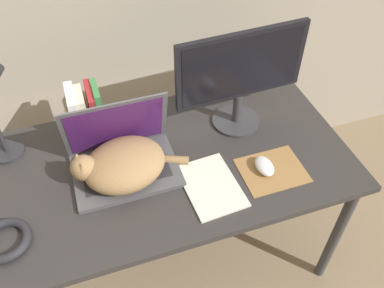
# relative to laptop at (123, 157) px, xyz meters

# --- Properties ---
(desk) EXTENTS (1.41, 0.74, 0.70)m
(desk) POSITION_rel_laptop_xyz_m (0.15, -0.02, -0.12)
(desk) COLOR #2D2B2B
(desk) RESTS_ON ground_plane
(laptop) EXTENTS (0.38, 0.28, 0.28)m
(laptop) POSITION_rel_laptop_xyz_m (0.00, 0.00, 0.00)
(laptop) COLOR #4C4C51
(laptop) RESTS_ON desk
(cat) EXTENTS (0.43, 0.31, 0.14)m
(cat) POSITION_rel_laptop_xyz_m (-0.01, -0.05, 0.02)
(cat) COLOR #99754C
(cat) RESTS_ON desk
(external_monitor) EXTENTS (0.52, 0.20, 0.42)m
(external_monitor) POSITION_rel_laptop_xyz_m (0.49, 0.10, 0.19)
(external_monitor) COLOR #333338
(external_monitor) RESTS_ON desk
(mousepad) EXTENTS (0.24, 0.19, 0.00)m
(mousepad) POSITION_rel_laptop_xyz_m (0.52, -0.20, -0.05)
(mousepad) COLOR olive
(mousepad) RESTS_ON desk
(computer_mouse) EXTENTS (0.06, 0.10, 0.04)m
(computer_mouse) POSITION_rel_laptop_xyz_m (0.49, -0.18, -0.03)
(computer_mouse) COLOR silver
(computer_mouse) RESTS_ON mousepad
(book_row) EXTENTS (0.13, 0.15, 0.21)m
(book_row) POSITION_rel_laptop_xyz_m (-0.09, 0.23, 0.05)
(book_row) COLOR white
(book_row) RESTS_ON desk
(cable_coil) EXTENTS (0.17, 0.17, 0.03)m
(cable_coil) POSITION_rel_laptop_xyz_m (-0.43, -0.20, -0.04)
(cable_coil) COLOR #232328
(cable_coil) RESTS_ON desk
(notepad) EXTENTS (0.20, 0.28, 0.01)m
(notepad) POSITION_rel_laptop_xyz_m (0.27, -0.19, -0.05)
(notepad) COLOR silver
(notepad) RESTS_ON desk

